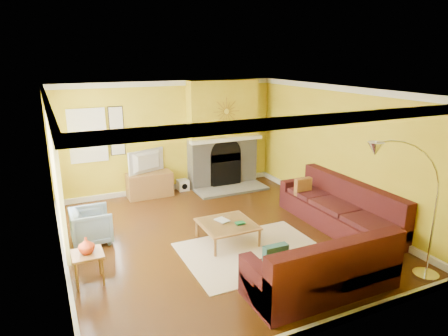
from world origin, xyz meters
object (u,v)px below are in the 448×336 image
media_console (150,185)px  armchair (91,226)px  sectional_sofa (299,222)px  arc_lamp (406,216)px  coffee_table (227,232)px  side_table (89,268)px

media_console → armchair: size_ratio=1.52×
armchair → sectional_sofa: bearing=-117.1°
armchair → arc_lamp: 5.22m
media_console → arc_lamp: bearing=-66.9°
coffee_table → media_console: bearing=102.1°
side_table → coffee_table: bearing=8.2°
sectional_sofa → side_table: (-3.54, 0.30, -0.21)m
sectional_sofa → arc_lamp: bearing=-72.0°
sectional_sofa → arc_lamp: size_ratio=1.58×
armchair → arc_lamp: (3.87, -3.41, 0.80)m
armchair → arc_lamp: arc_lamp is taller
coffee_table → armchair: 2.46m
sectional_sofa → coffee_table: bearing=149.1°
coffee_table → arc_lamp: bearing=-55.1°
arc_lamp → armchair: bearing=138.7°
media_console → arc_lamp: arc_lamp is taller
armchair → side_table: 1.41m
side_table → arc_lamp: size_ratio=0.22×
coffee_table → armchair: size_ratio=1.36×
side_table → media_console: bearing=61.6°
arc_lamp → coffee_table: bearing=124.9°
armchair → side_table: (-0.22, -1.39, -0.07)m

